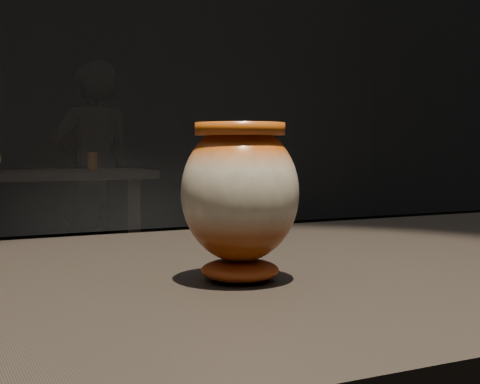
% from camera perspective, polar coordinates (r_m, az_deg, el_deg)
% --- Properties ---
extents(main_vase, '(0.16, 0.16, 0.18)m').
position_cam_1_polar(main_vase, '(0.77, 0.00, -0.25)').
color(main_vase, '#81320B').
rests_on(main_vase, display_plinth).
extents(back_vase_right, '(0.06, 0.06, 0.11)m').
position_cam_1_polar(back_vase_right, '(4.38, -12.48, 2.58)').
color(back_vase_right, brown).
rests_on(back_vase_right, back_shelf).
extents(visitor, '(0.65, 0.47, 1.67)m').
position_cam_1_polar(visitor, '(5.06, -12.39, 1.38)').
color(visitor, black).
rests_on(visitor, ground).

